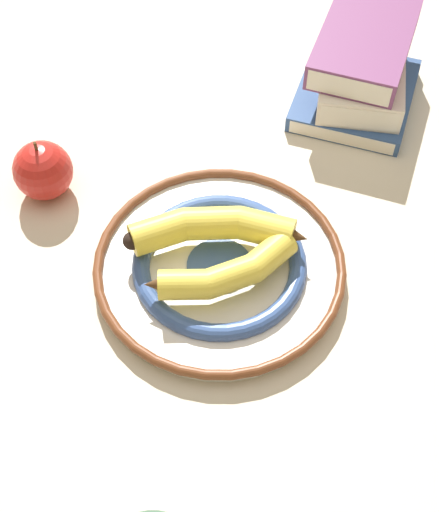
# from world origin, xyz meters

# --- Properties ---
(ground_plane) EXTENTS (2.80, 2.80, 0.00)m
(ground_plane) POSITION_xyz_m (0.00, 0.00, 0.00)
(ground_plane) COLOR beige
(decorative_bowl) EXTENTS (0.30, 0.30, 0.03)m
(decorative_bowl) POSITION_xyz_m (0.01, 0.01, 0.01)
(decorative_bowl) COLOR white
(decorative_bowl) RESTS_ON ground_plane
(banana_a) EXTENTS (0.18, 0.15, 0.04)m
(banana_a) POSITION_xyz_m (-0.01, -0.02, 0.05)
(banana_a) COLOR yellow
(banana_a) RESTS_ON decorative_bowl
(banana_b) EXTENTS (0.18, 0.09, 0.03)m
(banana_b) POSITION_xyz_m (0.02, 0.04, 0.05)
(banana_b) COLOR yellow
(banana_b) RESTS_ON decorative_bowl
(book_stack) EXTENTS (0.25, 0.23, 0.10)m
(book_stack) POSITION_xyz_m (-0.34, -0.11, 0.05)
(book_stack) COLOR #2D4C84
(book_stack) RESTS_ON ground_plane
(apple) EXTENTS (0.08, 0.08, 0.09)m
(apple) POSITION_xyz_m (0.10, -0.24, 0.04)
(apple) COLOR red
(apple) RESTS_ON ground_plane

